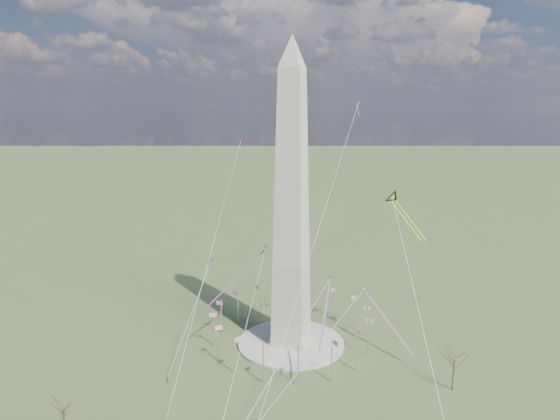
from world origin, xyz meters
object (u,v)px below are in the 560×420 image
(washington_monument, at_px, (292,206))
(person_west, at_px, (168,379))
(tree_near, at_px, (454,358))
(kite_delta_black, at_px, (395,200))

(washington_monument, bearing_deg, person_west, -127.84)
(tree_near, height_order, kite_delta_black, kite_delta_black)
(washington_monument, xyz_separation_m, person_west, (-26.81, -34.52, -47.05))
(washington_monument, relative_size, person_west, 55.22)
(person_west, distance_m, kite_delta_black, 88.71)
(person_west, bearing_deg, washington_monument, -89.24)
(person_west, relative_size, kite_delta_black, 0.12)
(washington_monument, distance_m, kite_delta_black, 33.24)
(kite_delta_black, bearing_deg, washington_monument, -27.39)
(washington_monument, relative_size, tree_near, 7.18)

